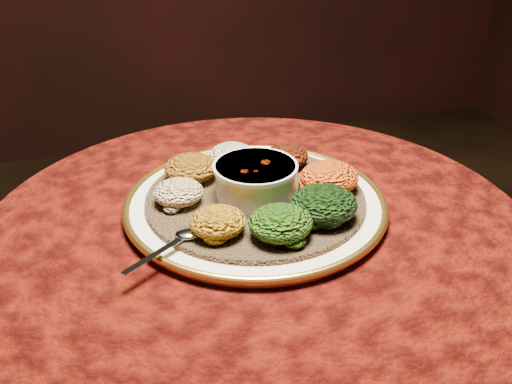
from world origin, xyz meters
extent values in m
cylinder|color=black|center=(0.00, 0.00, 0.34)|extent=(0.12, 0.12, 0.68)
cylinder|color=black|center=(0.00, 0.00, 0.70)|extent=(0.80, 0.80, 0.04)
cylinder|color=#480C06|center=(0.00, 0.00, 0.56)|extent=(0.93, 0.93, 0.34)
cylinder|color=#480C06|center=(0.00, 0.00, 0.73)|extent=(0.96, 0.96, 0.01)
cylinder|color=white|center=(0.01, 0.04, 0.74)|extent=(0.51, 0.51, 0.02)
torus|color=gold|center=(0.01, 0.04, 0.75)|extent=(0.47, 0.47, 0.01)
cylinder|color=brown|center=(0.01, 0.04, 0.76)|extent=(0.44, 0.44, 0.01)
cylinder|color=silver|center=(0.01, 0.04, 0.79)|extent=(0.14, 0.14, 0.06)
cylinder|color=silver|center=(0.01, 0.04, 0.82)|extent=(0.15, 0.15, 0.01)
cylinder|color=#611904|center=(0.01, 0.04, 0.81)|extent=(0.12, 0.12, 0.01)
ellipsoid|color=silver|center=(-0.13, -0.06, 0.77)|extent=(0.05, 0.04, 0.01)
cube|color=silver|center=(-0.19, -0.10, 0.77)|extent=(0.11, 0.08, 0.00)
ellipsoid|color=white|center=(0.00, 0.17, 0.78)|extent=(0.09, 0.08, 0.04)
ellipsoid|color=black|center=(0.10, 0.14, 0.78)|extent=(0.09, 0.08, 0.04)
ellipsoid|color=#C27A10|center=(0.14, 0.02, 0.79)|extent=(0.11, 0.10, 0.05)
ellipsoid|color=black|center=(0.09, -0.07, 0.79)|extent=(0.11, 0.11, 0.05)
ellipsoid|color=#9E2E0A|center=(0.01, -0.10, 0.79)|extent=(0.10, 0.10, 0.05)
ellipsoid|color=#BE8810|center=(-0.08, -0.06, 0.78)|extent=(0.09, 0.09, 0.04)
ellipsoid|color=maroon|center=(-0.13, 0.05, 0.78)|extent=(0.09, 0.08, 0.04)
ellipsoid|color=#955612|center=(-0.09, 0.13, 0.79)|extent=(0.10, 0.09, 0.05)
camera|label=1|loc=(-0.24, -0.81, 1.26)|focal=40.00mm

